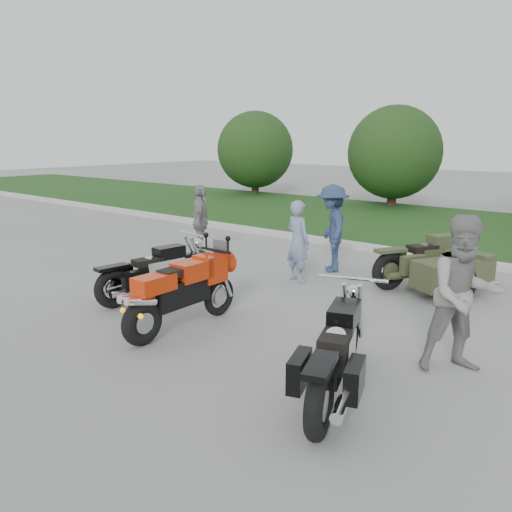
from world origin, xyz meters
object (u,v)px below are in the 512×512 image
Objects in this scene: sportbike_red at (181,291)px; cruiser_left at (151,274)px; person_stripe at (298,241)px; cruiser_sidecar at (440,268)px; person_back at (201,222)px; cruiser_right at (337,358)px; person_denim at (332,228)px; person_grey at (464,295)px.

cruiser_left is at bearing 155.66° from sportbike_red.
person_stripe is (1.34, 2.54, 0.35)m from cruiser_left.
cruiser_left is 0.99× the size of cruiser_sidecar.
cruiser_left is 3.20m from person_back.
person_back is at bearing 126.52° from cruiser_left.
cruiser_right is at bearing 145.08° from person_stripe.
person_back is (-5.33, -0.81, 0.40)m from cruiser_sidecar.
person_denim is at bearing 102.17° from cruiser_right.
cruiser_sidecar reaches higher than cruiser_right.
cruiser_sidecar is (2.27, 4.25, -0.15)m from sportbike_red.
cruiser_right is 5.42m from person_denim.
person_denim is at bearing 98.03° from person_grey.
cruiser_sidecar reaches higher than cruiser_left.
cruiser_sidecar is at bearing -141.37° from person_stripe.
person_stripe reaches higher than cruiser_sidecar.
person_grey is 1.04× the size of person_denim.
person_back is (-2.90, 0.23, 0.05)m from person_stripe.
person_back is at bearing 131.47° from sportbike_red.
person_grey is (0.80, 1.55, 0.48)m from cruiser_right.
person_stripe is 0.94× the size of person_back.
person_stripe is (-0.15, 3.21, 0.20)m from sportbike_red.
sportbike_red is 2.79m from cruiser_right.
cruiser_left is 1.35× the size of person_back.
cruiser_right is at bearing -54.69° from cruiser_sidecar.
cruiser_sidecar is at bearing -119.74° from person_back.
cruiser_sidecar is at bearing 71.61° from person_grey.
sportbike_red is at bearing -38.33° from person_denim.
person_stripe is at bearing 110.32° from person_grey.
person_denim reaches higher than person_stripe.
person_grey reaches higher than cruiser_sidecar.
person_denim reaches higher than sportbike_red.
cruiser_right is (2.77, -0.32, -0.13)m from sportbike_red.
sportbike_red is 1.27× the size of person_back.
cruiser_right reaches higher than cruiser_left.
cruiser_left is (-1.49, 0.67, -0.15)m from sportbike_red.
person_back is at bearing 119.90° from person_grey.
person_stripe is at bearing -127.76° from cruiser_sidecar.
person_denim is (-2.81, 4.61, 0.44)m from cruiser_right.
cruiser_sidecar is 1.45× the size of person_stripe.
cruiser_right is at bearing -6.67° from sportbike_red.
cruiser_right is 1.28× the size of person_denim.
person_grey is (3.72, -1.99, 0.15)m from person_stripe.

